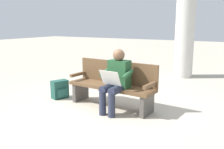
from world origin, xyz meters
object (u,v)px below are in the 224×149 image
Objects in this scene: backpack at (60,89)px; bench_near at (113,84)px; support_pillar at (185,26)px; person_seated at (116,79)px.

bench_near is at bearing -174.72° from backpack.
support_pillar reaches higher than bench_near.
support_pillar is (-0.48, -3.54, 1.09)m from bench_near.
support_pillar is at bearing -115.89° from backpack.
backpack is at bearing 64.11° from support_pillar.
bench_near is 1.33m from backpack.
person_seated is 2.94× the size of backpack.
bench_near is 4.57× the size of backpack.
backpack is (1.50, -0.13, -0.43)m from person_seated.
support_pillar reaches higher than person_seated.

